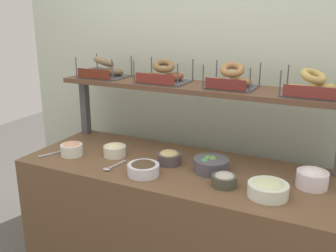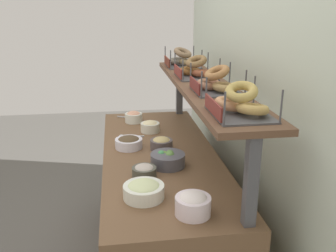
# 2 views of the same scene
# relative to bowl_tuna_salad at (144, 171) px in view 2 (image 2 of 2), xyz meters

# --- Properties ---
(back_wall) EXTENTS (3.02, 0.06, 2.40)m
(back_wall) POSITION_rel_bowl_tuna_salad_xyz_m (-0.33, 0.68, 0.32)
(back_wall) COLOR beige
(back_wall) RESTS_ON ground_plane
(deli_counter) EXTENTS (1.82, 0.70, 0.85)m
(deli_counter) POSITION_rel_bowl_tuna_salad_xyz_m (-0.33, 0.13, -0.46)
(deli_counter) COLOR brown
(deli_counter) RESTS_ON ground_plane
(shelf_riser_left) EXTENTS (0.05, 0.05, 0.40)m
(shelf_riser_left) POSITION_rel_bowl_tuna_salad_xyz_m (-1.18, 0.40, 0.17)
(shelf_riser_left) COLOR #4C4C51
(shelf_riser_left) RESTS_ON deli_counter
(shelf_riser_right) EXTENTS (0.05, 0.05, 0.40)m
(shelf_riser_right) POSITION_rel_bowl_tuna_salad_xyz_m (0.52, 0.40, 0.17)
(shelf_riser_right) COLOR #4C4C51
(shelf_riser_right) RESTS_ON deli_counter
(upper_shelf) EXTENTS (1.78, 0.32, 0.03)m
(upper_shelf) POSITION_rel_bowl_tuna_salad_xyz_m (-0.33, 0.40, 0.38)
(upper_shelf) COLOR brown
(upper_shelf) RESTS_ON shelf_riser_left
(bowl_tuna_salad) EXTENTS (0.13, 0.13, 0.07)m
(bowl_tuna_salad) POSITION_rel_bowl_tuna_salad_xyz_m (0.00, 0.00, 0.00)
(bowl_tuna_salad) COLOR #494A3E
(bowl_tuna_salad) RESTS_ON deli_counter
(bowl_scallion_spread) EXTENTS (0.20, 0.20, 0.08)m
(bowl_scallion_spread) POSITION_rel_bowl_tuna_salad_xyz_m (0.23, -0.02, 0.01)
(bowl_scallion_spread) COLOR white
(bowl_scallion_spread) RESTS_ON deli_counter
(bowl_lox_spread) EXTENTS (0.14, 0.14, 0.09)m
(bowl_lox_spread) POSITION_rel_bowl_tuna_salad_xyz_m (-0.99, -0.00, 0.01)
(bowl_lox_spread) COLOR white
(bowl_lox_spread) RESTS_ON deli_counter
(bowl_potato_salad) EXTENTS (0.14, 0.14, 0.08)m
(bowl_potato_salad) POSITION_rel_bowl_tuna_salad_xyz_m (-0.74, 0.10, 0.01)
(bowl_potato_salad) COLOR silver
(bowl_potato_salad) RESTS_ON deli_counter
(bowl_chocolate_spread) EXTENTS (0.18, 0.18, 0.08)m
(bowl_chocolate_spread) POSITION_rel_bowl_tuna_salad_xyz_m (-0.44, -0.06, 0.00)
(bowl_chocolate_spread) COLOR white
(bowl_chocolate_spread) RESTS_ON deli_counter
(bowl_hummus) EXTENTS (0.14, 0.14, 0.08)m
(bowl_hummus) POSITION_rel_bowl_tuna_salad_xyz_m (-0.39, 0.14, 0.01)
(bowl_hummus) COLOR #514849
(bowl_hummus) RESTS_ON deli_counter
(bowl_veggie_mix) EXTENTS (0.20, 0.20, 0.09)m
(bowl_veggie_mix) POSITION_rel_bowl_tuna_salad_xyz_m (-0.13, 0.15, 0.01)
(bowl_veggie_mix) COLOR #504F58
(bowl_veggie_mix) RESTS_ON deli_counter
(bowl_cream_cheese) EXTENTS (0.16, 0.16, 0.11)m
(bowl_cream_cheese) POSITION_rel_bowl_tuna_salad_xyz_m (0.41, 0.18, 0.02)
(bowl_cream_cheese) COLOR white
(bowl_cream_cheese) RESTS_ON deli_counter
(serving_spoon_near_plate) EXTENTS (0.05, 0.18, 0.01)m
(serving_spoon_near_plate) POSITION_rel_bowl_tuna_salad_xyz_m (-0.65, -0.07, -0.03)
(serving_spoon_near_plate) COLOR #B7B7BC
(serving_spoon_near_plate) RESTS_ON deli_counter
(serving_spoon_by_edge) EXTENTS (0.09, 0.16, 0.01)m
(serving_spoon_by_edge) POSITION_rel_bowl_tuna_salad_xyz_m (-1.09, -0.02, -0.03)
(serving_spoon_by_edge) COLOR #B7B7BC
(serving_spoon_by_edge) RESTS_ON deli_counter
(bagel_basket_poppy) EXTENTS (0.30, 0.24, 0.15)m
(bagel_basket_poppy) POSITION_rel_bowl_tuna_salad_xyz_m (-0.99, 0.38, 0.44)
(bagel_basket_poppy) COLOR #4C4C51
(bagel_basket_poppy) RESTS_ON upper_shelf
(bagel_basket_cinnamon_raisin) EXTENTS (0.31, 0.25, 0.15)m
(bagel_basket_cinnamon_raisin) POSITION_rel_bowl_tuna_salad_xyz_m (-0.55, 0.39, 0.44)
(bagel_basket_cinnamon_raisin) COLOR #4C4C51
(bagel_basket_cinnamon_raisin) RESTS_ON upper_shelf
(bagel_basket_everything) EXTENTS (0.28, 0.24, 0.15)m
(bagel_basket_everything) POSITION_rel_bowl_tuna_salad_xyz_m (-0.11, 0.41, 0.44)
(bagel_basket_everything) COLOR #4C4C51
(bagel_basket_everything) RESTS_ON upper_shelf
(bagel_basket_sesame) EXTENTS (0.30, 0.26, 0.15)m
(bagel_basket_sesame) POSITION_rel_bowl_tuna_salad_xyz_m (0.34, 0.39, 0.44)
(bagel_basket_sesame) COLOR #4C4C51
(bagel_basket_sesame) RESTS_ON upper_shelf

